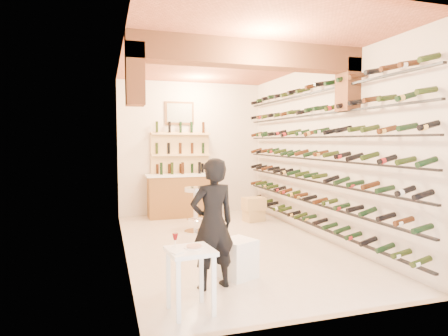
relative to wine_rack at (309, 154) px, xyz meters
name	(u,v)px	position (x,y,z in m)	size (l,w,h in m)	color
ground	(229,244)	(-1.53, 0.00, -1.55)	(6.00, 6.00, 0.00)	beige
room_shell	(234,112)	(-1.53, -0.26, 0.70)	(3.52, 6.02, 3.21)	beige
wine_rack	(309,154)	(0.00, 0.00, 0.00)	(0.32, 5.70, 2.56)	black
back_counter	(183,194)	(-1.83, 2.65, -1.02)	(1.70, 0.62, 1.29)	brown
back_shelving	(180,167)	(-1.83, 2.89, -0.38)	(1.40, 0.31, 2.73)	#E2BF7F
tasting_table	(190,260)	(-2.74, -2.43, -1.00)	(0.51, 0.51, 0.81)	white
white_stool	(238,258)	(-1.93, -1.60, -1.30)	(0.40, 0.40, 0.50)	white
person	(213,224)	(-2.34, -1.86, -0.76)	(0.58, 0.38, 1.58)	black
chrome_barstool	(196,206)	(-1.89, 0.99, -1.04)	(0.46, 0.46, 0.89)	silver
crate_lower	(254,216)	(-0.43, 1.64, -1.42)	(0.43, 0.30, 0.26)	tan
crate_upper	(254,204)	(-0.43, 1.64, -1.15)	(0.48, 0.33, 0.28)	tan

